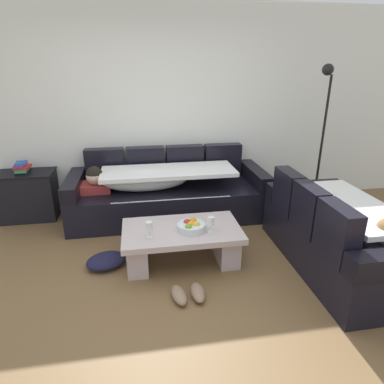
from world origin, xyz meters
The scene contains 13 objects.
ground_plane centered at (0.00, 0.00, 0.00)m, with size 14.00×14.00×0.00m, color brown.
back_wall centered at (0.00, 2.15, 1.35)m, with size 9.00×0.10×2.70m, color white.
couch_along_wall centered at (0.09, 1.63, 0.33)m, with size 2.57×0.92×0.88m.
couch_near_window centered at (1.70, 0.15, 0.33)m, with size 0.92×1.76×0.88m.
coffee_table centered at (0.16, 0.48, 0.24)m, with size 1.20×0.68×0.38m.
fruit_bowl centered at (0.25, 0.43, 0.42)m, with size 0.28×0.28×0.10m.
wine_glass_near_left centered at (-0.17, 0.34, 0.50)m, with size 0.07×0.07×0.17m.
wine_glass_near_right centered at (0.43, 0.35, 0.50)m, with size 0.07×0.07×0.17m.
side_cabinet centered at (-1.70, 1.85, 0.32)m, with size 0.72×0.44×0.64m.
book_stack_on_cabinet centered at (-1.71, 1.85, 0.71)m, with size 0.19×0.23×0.14m.
floor_lamp centered at (2.16, 1.49, 1.12)m, with size 0.33×0.31×1.95m.
pair_of_shoes centered at (0.13, -0.13, 0.04)m, with size 0.31×0.29×0.09m.
crumpled_garment centered at (-0.62, 0.51, 0.06)m, with size 0.40×0.32×0.12m, color #191933.
Camera 1 is at (-0.23, -2.50, 1.94)m, focal length 30.94 mm.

